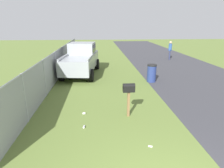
# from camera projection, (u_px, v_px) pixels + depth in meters

# --- Properties ---
(mailbox) EXTENTS (0.23, 0.44, 1.30)m
(mailbox) POSITION_uv_depth(u_px,v_px,m) (129.00, 91.00, 7.03)
(mailbox) COLOR brown
(mailbox) RESTS_ON ground
(pickup_truck) EXTENTS (5.18, 2.48, 2.09)m
(pickup_truck) POSITION_uv_depth(u_px,v_px,m) (81.00, 58.00, 13.19)
(pickup_truck) COLOR #93999E
(pickup_truck) RESTS_ON ground
(trash_bin) EXTENTS (0.56, 0.56, 1.05)m
(trash_bin) POSITION_uv_depth(u_px,v_px,m) (152.00, 73.00, 11.50)
(trash_bin) COLOR navy
(trash_bin) RESTS_ON ground
(pedestrian) EXTENTS (0.47, 0.30, 1.75)m
(pedestrian) POSITION_uv_depth(u_px,v_px,m) (170.00, 49.00, 18.44)
(pedestrian) COLOR #2D3351
(pedestrian) RESTS_ON ground
(fence_section) EXTENTS (18.12, 0.07, 1.79)m
(fence_section) POSITION_uv_depth(u_px,v_px,m) (60.00, 61.00, 12.75)
(fence_section) COLOR #9EA3A8
(fence_section) RESTS_ON ground
(litter_wrapper_by_mailbox) EXTENTS (0.12, 0.14, 0.01)m
(litter_wrapper_by_mailbox) POSITION_uv_depth(u_px,v_px,m) (150.00, 146.00, 5.52)
(litter_wrapper_by_mailbox) COLOR silver
(litter_wrapper_by_mailbox) RESTS_ON ground
(litter_cup_far_scatter) EXTENTS (0.10, 0.12, 0.08)m
(litter_cup_far_scatter) POSITION_uv_depth(u_px,v_px,m) (84.00, 113.00, 7.45)
(litter_cup_far_scatter) COLOR white
(litter_cup_far_scatter) RESTS_ON ground
(litter_can_near_hydrant) EXTENTS (0.13, 0.08, 0.07)m
(litter_can_near_hydrant) POSITION_uv_depth(u_px,v_px,m) (84.00, 127.00, 6.51)
(litter_can_near_hydrant) COLOR silver
(litter_can_near_hydrant) RESTS_ON ground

